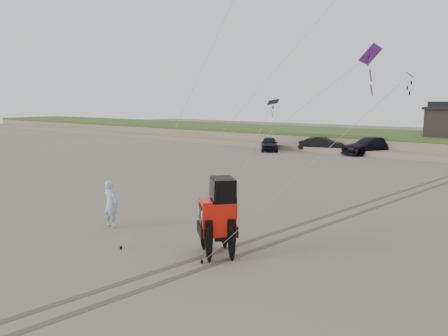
# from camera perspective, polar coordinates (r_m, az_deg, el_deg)

# --- Properties ---
(ground) EXTENTS (160.00, 160.00, 0.00)m
(ground) POSITION_cam_1_polar(r_m,az_deg,el_deg) (14.95, -5.66, -11.50)
(ground) COLOR #6B6054
(ground) RESTS_ON ground
(dune_ridge) EXTENTS (160.00, 14.25, 1.73)m
(dune_ridge) POSITION_cam_1_polar(r_m,az_deg,el_deg) (48.78, 26.40, 2.78)
(dune_ridge) COLOR #7A6B54
(dune_ridge) RESTS_ON ground
(truck_a) EXTENTS (3.73, 4.45, 1.44)m
(truck_a) POSITION_cam_1_polar(r_m,az_deg,el_deg) (45.62, 5.95, 3.16)
(truck_a) COLOR black
(truck_a) RESTS_ON ground
(truck_b) EXTENTS (4.79, 2.80, 1.49)m
(truck_b) POSITION_cam_1_polar(r_m,az_deg,el_deg) (45.66, 12.62, 3.04)
(truck_b) COLOR black
(truck_b) RESTS_ON ground
(truck_c) EXTENTS (5.06, 6.15, 1.68)m
(truck_c) POSITION_cam_1_polar(r_m,az_deg,el_deg) (44.33, 18.50, 2.75)
(truck_c) COLOR black
(truck_c) RESTS_ON ground
(jeep) EXTENTS (5.57, 5.88, 2.11)m
(jeep) POSITION_cam_1_polar(r_m,az_deg,el_deg) (14.78, -0.92, -7.38)
(jeep) COLOR red
(jeep) RESTS_ON ground
(man) EXTENTS (0.77, 0.55, 1.97)m
(man) POSITION_cam_1_polar(r_m,az_deg,el_deg) (18.58, -14.61, -4.52)
(man) COLOR #82A7C9
(man) RESTS_ON ground
(kite_flock) EXTENTS (7.32, 8.17, 9.31)m
(kite_flock) POSITION_cam_1_polar(r_m,az_deg,el_deg) (19.98, 16.94, 16.69)
(kite_flock) COLOR black
(kite_flock) RESTS_ON ground
(stake_main) EXTENTS (0.08, 0.08, 0.12)m
(stake_main) POSITION_cam_1_polar(r_m,az_deg,el_deg) (15.99, -13.31, -10.10)
(stake_main) COLOR black
(stake_main) RESTS_ON ground
(stake_aux) EXTENTS (0.08, 0.08, 0.12)m
(stake_aux) POSITION_cam_1_polar(r_m,az_deg,el_deg) (14.33, -2.91, -12.13)
(stake_aux) COLOR black
(stake_aux) RESTS_ON ground
(tire_tracks) EXTENTS (5.22, 29.74, 0.01)m
(tire_tracks) POSITION_cam_1_polar(r_m,az_deg,el_deg) (20.35, 14.49, -6.20)
(tire_tracks) COLOR #4C443D
(tire_tracks) RESTS_ON ground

